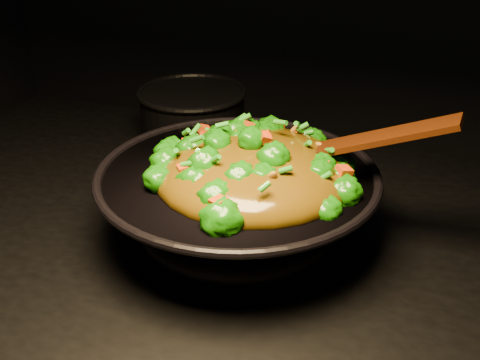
% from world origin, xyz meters
% --- Properties ---
extents(wok, '(0.51, 0.51, 0.11)m').
position_xyz_m(wok, '(0.09, 0.03, 0.96)').
color(wok, black).
rests_on(wok, stovetop).
extents(stir_fry, '(0.33, 0.33, 0.10)m').
position_xyz_m(stir_fry, '(0.12, 0.03, 1.06)').
color(stir_fry, '#166507').
rests_on(stir_fry, wok).
extents(spatula, '(0.29, 0.06, 0.12)m').
position_xyz_m(spatula, '(0.24, 0.07, 1.06)').
color(spatula, '#371006').
rests_on(spatula, wok).
extents(back_pot, '(0.25, 0.25, 0.12)m').
position_xyz_m(back_pot, '(-0.12, 0.32, 0.96)').
color(back_pot, black).
rests_on(back_pot, stovetop).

